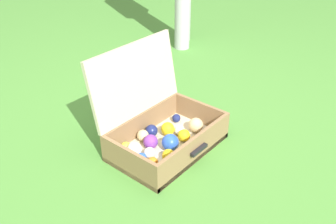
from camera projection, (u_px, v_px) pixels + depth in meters
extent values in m
plane|color=#4C8C38|center=(158.00, 142.00, 1.87)|extent=(16.00, 16.00, 0.00)
cube|color=beige|center=(168.00, 146.00, 1.82)|extent=(0.55, 0.35, 0.03)
cube|color=olive|center=(129.00, 163.00, 1.62)|extent=(0.02, 0.35, 0.14)
cube|color=olive|center=(200.00, 114.00, 1.97)|extent=(0.02, 0.35, 0.14)
cube|color=olive|center=(195.00, 149.00, 1.70)|extent=(0.51, 0.02, 0.14)
cube|color=olive|center=(143.00, 124.00, 1.88)|extent=(0.51, 0.02, 0.14)
cube|color=beige|center=(135.00, 79.00, 1.78)|extent=(0.55, 0.08, 0.34)
cube|color=black|center=(199.00, 150.00, 1.69)|extent=(0.11, 0.02, 0.02)
sphere|color=yellow|center=(168.00, 129.00, 1.87)|extent=(0.07, 0.07, 0.07)
sphere|color=yellow|center=(184.00, 135.00, 1.83)|extent=(0.06, 0.06, 0.06)
sphere|color=white|center=(179.00, 130.00, 1.88)|extent=(0.05, 0.05, 0.05)
sphere|color=#D1B784|center=(196.00, 125.00, 1.90)|extent=(0.08, 0.08, 0.08)
sphere|color=white|center=(150.00, 153.00, 1.71)|extent=(0.05, 0.05, 0.05)
sphere|color=navy|center=(176.00, 118.00, 1.98)|extent=(0.05, 0.05, 0.05)
sphere|color=blue|center=(141.00, 158.00, 1.69)|extent=(0.05, 0.05, 0.05)
sphere|color=white|center=(134.00, 149.00, 1.72)|extent=(0.07, 0.07, 0.07)
sphere|color=#D1B784|center=(143.00, 136.00, 1.83)|extent=(0.06, 0.06, 0.06)
sphere|color=purple|center=(151.00, 142.00, 1.77)|extent=(0.07, 0.07, 0.07)
sphere|color=#CCDB38|center=(126.00, 147.00, 1.76)|extent=(0.05, 0.05, 0.05)
sphere|color=navy|center=(152.00, 131.00, 1.86)|extent=(0.06, 0.06, 0.06)
sphere|color=orange|center=(196.00, 141.00, 1.79)|extent=(0.06, 0.06, 0.06)
sphere|color=blue|center=(170.00, 142.00, 1.76)|extent=(0.08, 0.08, 0.08)
sphere|color=orange|center=(152.00, 163.00, 1.66)|extent=(0.05, 0.05, 0.05)
sphere|color=yellow|center=(169.00, 156.00, 1.69)|extent=(0.06, 0.06, 0.06)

